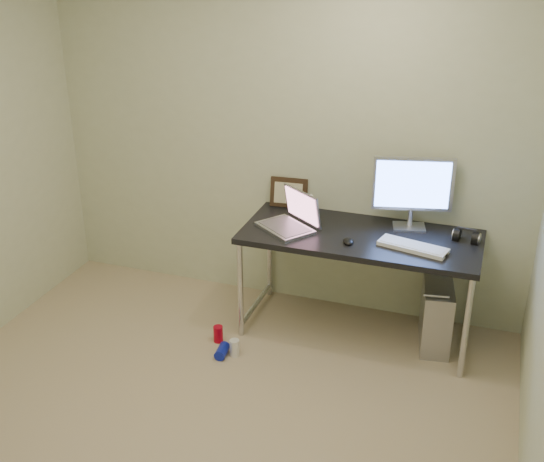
{
  "coord_description": "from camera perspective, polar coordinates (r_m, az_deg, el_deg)",
  "views": [
    {
      "loc": [
        1.42,
        -2.65,
        2.62
      ],
      "look_at": [
        0.14,
        1.06,
        0.85
      ],
      "focal_mm": 45.0,
      "sensor_mm": 36.0,
      "label": 1
    }
  ],
  "objects": [
    {
      "name": "can_red",
      "position": [
        4.73,
        -4.52,
        -8.59
      ],
      "size": [
        0.09,
        0.09,
        0.12
      ],
      "primitive_type": "cylinder",
      "rotation": [
        0.0,
        0.0,
        0.46
      ],
      "color": "#AF051C",
      "rests_on": "ground"
    },
    {
      "name": "cable_a",
      "position": [
        4.89,
        13.54,
        -3.43
      ],
      "size": [
        0.01,
        0.16,
        0.69
      ],
      "primitive_type": "cylinder",
      "rotation": [
        0.21,
        0.0,
        0.0
      ],
      "color": "black",
      "rests_on": "ground"
    },
    {
      "name": "tower_computer",
      "position": [
        4.73,
        13.56,
        -6.83
      ],
      "size": [
        0.25,
        0.46,
        0.48
      ],
      "rotation": [
        0.0,
        0.0,
        0.15
      ],
      "color": "#AEAEB2",
      "rests_on": "ground"
    },
    {
      "name": "wall_back",
      "position": [
        4.82,
        1.09,
        7.78
      ],
      "size": [
        3.5,
        0.02,
        2.5
      ],
      "primitive_type": "cube",
      "color": "beige",
      "rests_on": "ground"
    },
    {
      "name": "mouse_right",
      "position": [
        4.33,
        14.07,
        -1.81
      ],
      "size": [
        0.08,
        0.11,
        0.03
      ],
      "primitive_type": "ellipsoid",
      "rotation": [
        0.0,
        0.0,
        -0.21
      ],
      "color": "black",
      "rests_on": "desk"
    },
    {
      "name": "can_blue",
      "position": [
        4.59,
        -4.2,
        -9.99
      ],
      "size": [
        0.08,
        0.14,
        0.07
      ],
      "primitive_type": "cylinder",
      "rotation": [
        1.57,
        0.0,
        0.09
      ],
      "color": "#111FB2",
      "rests_on": "ground"
    },
    {
      "name": "can_white",
      "position": [
        4.58,
        -3.15,
        -9.73
      ],
      "size": [
        0.08,
        0.08,
        0.12
      ],
      "primitive_type": "cylinder",
      "rotation": [
        0.0,
        0.0,
        -0.37
      ],
      "color": "white",
      "rests_on": "ground"
    },
    {
      "name": "picture_frame",
      "position": [
        4.9,
        1.41,
        3.23
      ],
      "size": [
        0.28,
        0.1,
        0.22
      ],
      "primitive_type": "cube",
      "rotation": [
        -0.21,
        0.0,
        0.09
      ],
      "color": "black",
      "rests_on": "desk"
    },
    {
      "name": "headphones",
      "position": [
        4.57,
        15.95,
        -0.45
      ],
      "size": [
        0.17,
        0.1,
        0.11
      ],
      "rotation": [
        0.0,
        0.0,
        -0.15
      ],
      "color": "black",
      "rests_on": "desk"
    },
    {
      "name": "webcam",
      "position": [
        4.86,
        3.2,
        2.72
      ],
      "size": [
        0.05,
        0.04,
        0.12
      ],
      "rotation": [
        0.0,
        0.0,
        -0.33
      ],
      "color": "silver",
      "rests_on": "desk"
    },
    {
      "name": "desk",
      "position": [
        4.57,
        7.38,
        -1.19
      ],
      "size": [
        1.57,
        0.69,
        0.75
      ],
      "color": "black",
      "rests_on": "ground"
    },
    {
      "name": "cable_b",
      "position": [
        4.88,
        14.53,
        -3.88
      ],
      "size": [
        0.02,
        0.11,
        0.71
      ],
      "primitive_type": "cylinder",
      "rotation": [
        0.14,
        0.0,
        0.09
      ],
      "color": "black",
      "rests_on": "ground"
    },
    {
      "name": "monitor",
      "position": [
        4.58,
        11.69,
        3.6
      ],
      "size": [
        0.52,
        0.2,
        0.5
      ],
      "rotation": [
        0.0,
        0.0,
        0.23
      ],
      "color": "silver",
      "rests_on": "desk"
    },
    {
      "name": "floor",
      "position": [
        3.99,
        -7.21,
        -17.02
      ],
      "size": [
        3.5,
        3.5,
        0.0
      ],
      "primitive_type": "plane",
      "color": "tan",
      "rests_on": "ground"
    },
    {
      "name": "keyboard",
      "position": [
        4.38,
        11.71,
        -1.3
      ],
      "size": [
        0.46,
        0.24,
        0.03
      ],
      "primitive_type": "cube",
      "rotation": [
        0.0,
        0.0,
        -0.23
      ],
      "color": "white",
      "rests_on": "desk"
    },
    {
      "name": "mouse_left",
      "position": [
        4.4,
        6.4,
        -0.76
      ],
      "size": [
        0.1,
        0.12,
        0.04
      ],
      "primitive_type": "ellipsoid",
      "rotation": [
        0.0,
        0.0,
        0.31
      ],
      "color": "black",
      "rests_on": "desk"
    },
    {
      "name": "laptop",
      "position": [
        4.58,
        1.65,
        0.98
      ],
      "size": [
        0.47,
        0.45,
        0.25
      ],
      "rotation": [
        0.0,
        0.0,
        -0.63
      ],
      "color": "silver",
      "rests_on": "desk"
    }
  ]
}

